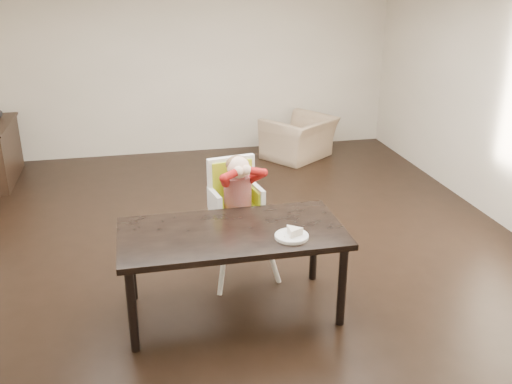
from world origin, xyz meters
The scene contains 6 objects.
ground centered at (0.00, 0.00, 0.00)m, with size 7.00×7.00×0.00m, color black.
room_walls centered at (0.00, 0.00, 1.86)m, with size 6.02×7.02×2.71m.
dining_table centered at (-0.26, -1.04, 0.67)m, with size 1.80×0.90×0.75m.
high_chair centered at (-0.10, -0.41, 0.83)m, with size 0.57×0.57×1.17m.
plate centered at (0.18, -1.26, 0.78)m, with size 0.27×0.27×0.08m.
armchair centered at (1.43, 2.80, 0.42)m, with size 0.95×0.62×0.83m, color tan.
Camera 1 is at (-0.94, -5.11, 2.73)m, focal length 40.00 mm.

